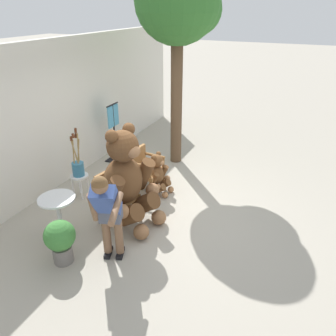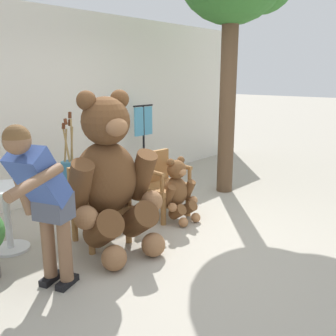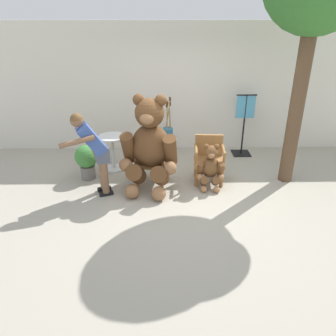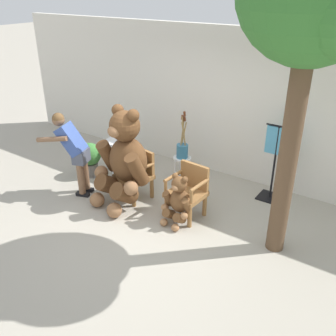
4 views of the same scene
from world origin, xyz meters
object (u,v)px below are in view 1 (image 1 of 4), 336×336
at_px(wooden_chair_right, 145,169).
at_px(round_side_table, 59,213).
at_px(teddy_bear_large, 127,179).
at_px(wooden_chair_left, 115,194).
at_px(white_stool, 80,180).
at_px(brush_bucket, 78,166).
at_px(potted_plant, 60,239).
at_px(teddy_bear_small, 158,174).
at_px(clothing_display_stand, 114,132).
at_px(person_visitor, 107,209).
at_px(patio_tree, 181,5).

distance_m(wooden_chair_right, round_side_table, 1.94).
bearing_deg(wooden_chair_right, teddy_bear_large, -166.07).
bearing_deg(wooden_chair_left, white_stool, 72.63).
distance_m(wooden_chair_right, brush_bucket, 1.27).
relative_size(teddy_bear_large, white_stool, 3.71).
bearing_deg(potted_plant, white_stool, 29.54).
height_order(teddy_bear_small, clothing_display_stand, clothing_display_stand).
distance_m(person_visitor, round_side_table, 1.14).
height_order(wooden_chair_left, white_stool, wooden_chair_left).
relative_size(wooden_chair_right, teddy_bear_small, 1.03).
xyz_separation_m(person_visitor, round_side_table, (0.15, 1.04, -0.45)).
bearing_deg(patio_tree, potted_plant, 177.35).
relative_size(wooden_chair_left, brush_bucket, 0.93).
xyz_separation_m(wooden_chair_left, potted_plant, (-1.25, 0.12, -0.07)).
xyz_separation_m(wooden_chair_right, round_side_table, (-1.87, 0.51, -0.01)).
distance_m(wooden_chair_left, white_stool, 1.06).
bearing_deg(teddy_bear_large, round_side_table, 134.68).
relative_size(white_stool, clothing_display_stand, 0.34).
height_order(wooden_chair_right, brush_bucket, brush_bucket).
bearing_deg(patio_tree, white_stool, 155.29).
xyz_separation_m(white_stool, brush_bucket, (0.00, 0.00, 0.29)).
bearing_deg(potted_plant, clothing_display_stand, 19.75).
xyz_separation_m(wooden_chair_right, patio_tree, (1.56, -0.07, 2.86)).
relative_size(teddy_bear_large, clothing_display_stand, 1.25).
relative_size(wooden_chair_right, patio_tree, 0.20).
xyz_separation_m(brush_bucket, round_side_table, (-1.12, -0.49, -0.20)).
relative_size(teddy_bear_large, teddy_bear_small, 2.04).
bearing_deg(potted_plant, teddy_bear_large, -17.50).
xyz_separation_m(wooden_chair_left, person_visitor, (-0.96, -0.52, 0.44)).
distance_m(teddy_bear_small, round_side_table, 2.03).
bearing_deg(potted_plant, patio_tree, -2.65).
height_order(teddy_bear_large, potted_plant, teddy_bear_large).
relative_size(wooden_chair_left, wooden_chair_right, 1.00).
bearing_deg(person_visitor, clothing_display_stand, 31.39).
distance_m(round_side_table, clothing_display_stand, 2.92).
relative_size(white_stool, round_side_table, 0.64).
relative_size(teddy_bear_large, person_visitor, 1.14).
height_order(brush_bucket, round_side_table, brush_bucket).
relative_size(teddy_bear_small, patio_tree, 0.20).
bearing_deg(brush_bucket, person_visitor, -129.86).
distance_m(teddy_bear_small, patio_tree, 3.32).
distance_m(teddy_bear_large, white_stool, 1.40).
bearing_deg(potted_plant, brush_bucket, 29.53).
height_order(wooden_chair_right, teddy_bear_small, wooden_chair_right).
relative_size(white_stool, potted_plant, 0.68).
distance_m(person_visitor, potted_plant, 0.86).
bearing_deg(wooden_chair_left, clothing_display_stand, 32.67).
xyz_separation_m(teddy_bear_small, brush_bucket, (-0.75, 1.29, 0.24)).
height_order(person_visitor, potted_plant, person_visitor).
xyz_separation_m(white_stool, round_side_table, (-1.12, -0.49, 0.09)).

